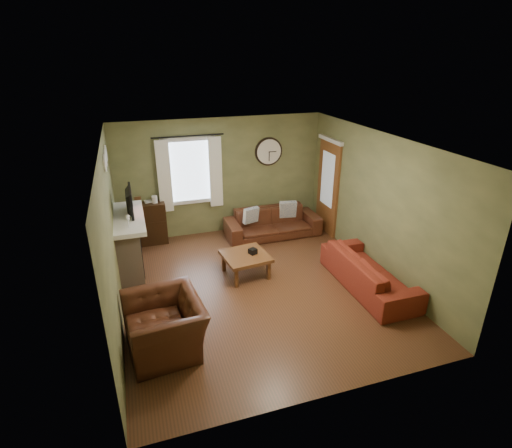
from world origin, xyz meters
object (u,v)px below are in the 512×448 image
object	(u,v)px
sofa_red	(369,272)
armchair	(165,325)
bookshelf	(148,224)
coffee_table	(246,265)
sofa_brown	(272,223)

from	to	relation	value
sofa_red	armchair	size ratio (longest dim) A/B	1.82
armchair	bookshelf	bearing A→B (deg)	173.42
sofa_red	armchair	world-z (taller)	armchair
bookshelf	coffee_table	size ratio (longest dim) A/B	1.16
armchair	coffee_table	world-z (taller)	armchair
bookshelf	armchair	size ratio (longest dim) A/B	0.80
sofa_red	coffee_table	world-z (taller)	sofa_red
bookshelf	armchair	distance (m)	3.51
bookshelf	sofa_brown	size ratio (longest dim) A/B	0.44
sofa_brown	armchair	distance (m)	4.10
sofa_brown	sofa_red	xyz separation A→B (m)	(0.86, -2.57, -0.00)
coffee_table	bookshelf	bearing A→B (deg)	129.80
bookshelf	coffee_table	distance (m)	2.53
coffee_table	sofa_red	bearing A→B (deg)	-28.63
bookshelf	sofa_brown	xyz separation A→B (m)	(2.70, -0.43, -0.15)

